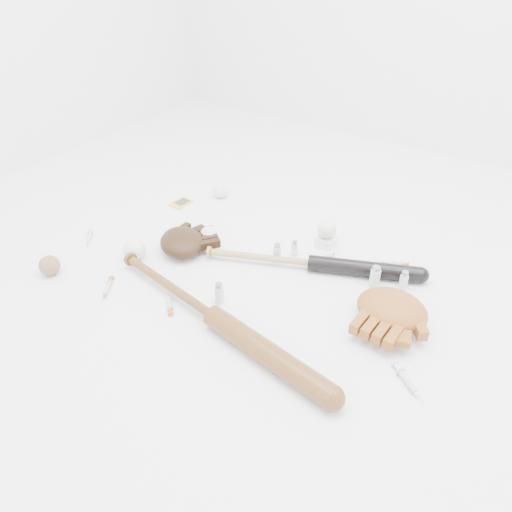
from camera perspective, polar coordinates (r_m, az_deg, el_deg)
The scene contains 22 objects.
bat_dark at distance 1.82m, azimuth 6.28°, elevation -0.80°, with size 0.82×0.06×0.06m, color black, non-canonical shape.
bat_wood at distance 1.58m, azimuth -4.81°, elevation -6.93°, with size 0.97×0.07×0.07m, color brown, non-canonical shape.
glove_dark at distance 1.92m, azimuth -8.50°, elevation 1.59°, with size 0.23×0.23×0.08m, color black, non-canonical shape.
glove_tan at distance 1.63m, azimuth 15.28°, elevation -5.88°, with size 0.27×0.27×0.10m, color brown, non-canonical shape.
trading_card at distance 2.27m, azimuth -8.59°, elevation 5.97°, with size 0.07×0.10×0.01m, color gold.
pedestal at distance 1.96m, azimuth 7.98°, elevation 1.70°, with size 0.07×0.07×0.04m, color white.
baseball_on_pedestal at distance 1.94m, azimuth 8.11°, elevation 3.08°, with size 0.07×0.07×0.07m, color white.
baseball_left at distance 1.96m, azimuth -5.39°, elevation 2.37°, with size 0.07×0.07×0.07m, color white.
baseball_upper at distance 2.29m, azimuth -4.07°, elevation 7.52°, with size 0.07×0.07×0.07m, color white.
baseball_mid at distance 1.91m, azimuth -13.71°, elevation 0.78°, with size 0.08×0.08×0.08m, color white.
baseball_aged at distance 1.93m, azimuth -22.53°, elevation -1.01°, with size 0.07×0.07×0.07m, color brown.
syringe_0 at distance 1.80m, azimuth -16.62°, elevation -3.60°, with size 0.14×0.02×0.02m, color #ADBCC6, non-canonical shape.
syringe_1 at distance 1.69m, azimuth -9.86°, elevation -5.32°, with size 0.14×0.02×0.02m, color #ADBCC6, non-canonical shape.
syringe_2 at distance 1.89m, azimuth 7.97°, elevation -0.10°, with size 0.14×0.02×0.02m, color #ADBCC6, non-canonical shape.
syringe_3 at distance 1.48m, azimuth 16.96°, elevation -13.60°, with size 0.17×0.03×0.02m, color #ADBCC6, non-canonical shape.
syringe_4 at distance 1.91m, azimuth 15.34°, elevation -0.79°, with size 0.14×0.02×0.02m, color #ADBCC6, non-canonical shape.
syringe_5 at distance 2.09m, azimuth -18.53°, elevation 1.98°, with size 0.13×0.02×0.02m, color #ADBCC6, non-canonical shape.
vial_0 at distance 1.89m, azimuth 4.40°, elevation 0.92°, with size 0.02×0.02×0.06m, color silver.
vial_1 at distance 1.78m, azimuth 16.53°, elevation -2.70°, with size 0.03×0.03×0.07m, color silver.
vial_2 at distance 1.85m, azimuth 2.41°, elevation 0.42°, with size 0.03×0.03×0.07m, color silver.
vial_3 at distance 1.77m, azimuth 13.45°, elevation -2.31°, with size 0.04×0.04×0.08m, color silver.
vial_4 at distance 1.66m, azimuth -4.23°, elevation -4.26°, with size 0.03×0.03×0.08m, color silver.
Camera 1 is at (0.78, -1.15, 1.08)m, focal length 35.00 mm.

